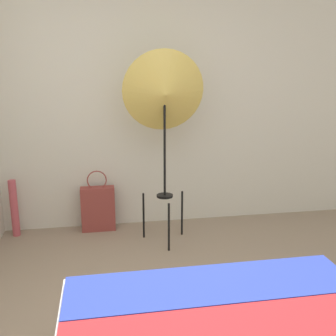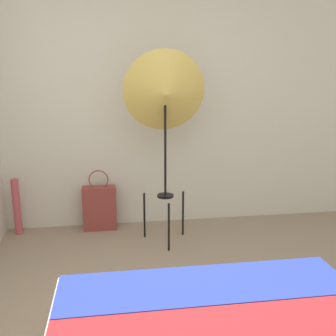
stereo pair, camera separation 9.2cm
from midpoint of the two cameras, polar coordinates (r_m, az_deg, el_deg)
wall_back at (r=4.09m, az=-6.48°, el=9.39°), size 8.00×0.05×2.60m
photo_umbrella at (r=3.57m, az=-1.25°, el=10.59°), size 0.75×0.39×1.81m
tote_bag at (r=4.15m, az=-10.74°, el=-5.75°), size 0.34×0.14×0.64m
paper_roll at (r=4.23m, az=-22.00°, el=-5.44°), size 0.07×0.07×0.58m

